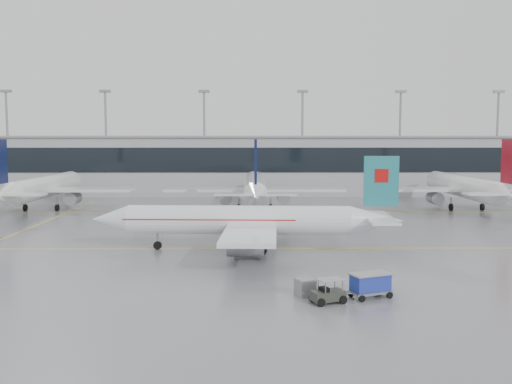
{
  "coord_description": "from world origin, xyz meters",
  "views": [
    {
      "loc": [
        -0.76,
        -60.45,
        11.79
      ],
      "look_at": [
        0.0,
        12.0,
        5.0
      ],
      "focal_mm": 40.0,
      "sensor_mm": 36.0,
      "label": 1
    }
  ],
  "objects_px": {
    "air_canada_jet": "(251,221)",
    "baggage_cart": "(370,283)",
    "baggage_tug": "(328,295)",
    "gse_unit": "(305,287)"
  },
  "relations": [
    {
      "from": "air_canada_jet",
      "to": "baggage_cart",
      "type": "distance_m",
      "value": 20.32
    },
    {
      "from": "baggage_tug",
      "to": "baggage_cart",
      "type": "distance_m",
      "value": 3.63
    },
    {
      "from": "baggage_tug",
      "to": "air_canada_jet",
      "type": "bearing_deg",
      "value": 83.93
    },
    {
      "from": "baggage_cart",
      "to": "gse_unit",
      "type": "relative_size",
      "value": 2.61
    },
    {
      "from": "air_canada_jet",
      "to": "baggage_cart",
      "type": "height_order",
      "value": "air_canada_jet"
    },
    {
      "from": "air_canada_jet",
      "to": "gse_unit",
      "type": "bearing_deg",
      "value": 105.63
    },
    {
      "from": "air_canada_jet",
      "to": "gse_unit",
      "type": "xyz_separation_m",
      "value": [
        4.03,
        -17.62,
        -2.47
      ]
    },
    {
      "from": "air_canada_jet",
      "to": "baggage_tug",
      "type": "bearing_deg",
      "value": 108.42
    },
    {
      "from": "baggage_tug",
      "to": "gse_unit",
      "type": "xyz_separation_m",
      "value": [
        -1.45,
        1.9,
        0.03
      ]
    },
    {
      "from": "air_canada_jet",
      "to": "baggage_cart",
      "type": "bearing_deg",
      "value": 118.62
    }
  ]
}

